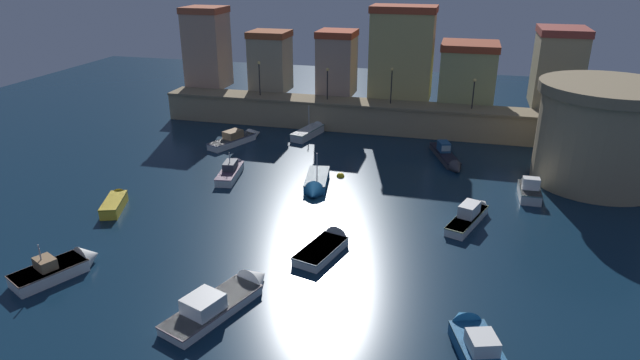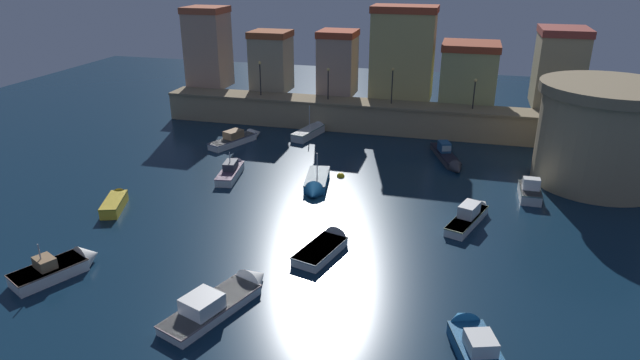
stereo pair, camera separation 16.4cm
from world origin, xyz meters
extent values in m
plane|color=#0C2338|center=(0.00, 0.00, 0.00)|extent=(105.40, 105.40, 0.00)
cube|color=#9E8966|center=(0.00, 19.17, 1.38)|extent=(43.32, 3.22, 2.77)
cube|color=#817053|center=(0.00, 19.17, 2.89)|extent=(43.32, 3.52, 0.24)
cube|color=tan|center=(-19.08, 22.86, 6.94)|extent=(4.33, 4.15, 8.34)
cube|color=#A94F32|center=(-19.08, 22.86, 11.46)|extent=(4.50, 4.31, 0.70)
cube|color=tan|center=(-11.35, 22.73, 5.74)|extent=(4.13, 3.90, 5.94)
cube|color=#9A4A28|center=(-11.35, 22.73, 9.06)|extent=(4.30, 4.05, 0.70)
cube|color=tan|center=(-3.68, 22.83, 5.89)|extent=(3.86, 4.09, 6.23)
cube|color=#AB3F26|center=(-3.68, 22.83, 9.35)|extent=(4.01, 4.26, 0.70)
cube|color=tan|center=(3.37, 22.77, 7.24)|extent=(6.46, 3.98, 8.94)
cube|color=#A54026|center=(3.37, 22.77, 12.06)|extent=(6.72, 4.14, 0.70)
cube|color=#9BA169|center=(10.30, 23.54, 5.45)|extent=(5.60, 5.52, 5.37)
cube|color=#943B24|center=(10.30, 23.54, 8.49)|extent=(5.82, 5.74, 0.70)
cube|color=#998D6B|center=(19.01, 23.57, 6.34)|extent=(4.49, 5.57, 7.13)
cube|color=brown|center=(19.01, 23.57, 10.25)|extent=(4.67, 5.79, 0.70)
cylinder|color=#9E8966|center=(21.02, 9.72, 3.64)|extent=(9.92, 9.92, 7.29)
cylinder|color=#867556|center=(21.02, 9.72, 7.69)|extent=(10.72, 10.72, 0.80)
cylinder|color=black|center=(-11.38, 19.17, 4.68)|extent=(0.12, 0.12, 3.35)
sphere|color=#F9D172|center=(-11.38, 19.17, 6.51)|extent=(0.32, 0.32, 0.32)
cylinder|color=black|center=(-3.82, 19.17, 4.52)|extent=(0.12, 0.12, 3.02)
sphere|color=#F9D172|center=(-3.82, 19.17, 6.18)|extent=(0.32, 0.32, 0.32)
cylinder|color=black|center=(2.89, 19.17, 4.70)|extent=(0.12, 0.12, 3.38)
sphere|color=#F9D172|center=(2.89, 19.17, 6.54)|extent=(0.32, 0.32, 0.32)
cylinder|color=black|center=(11.00, 19.17, 4.36)|extent=(0.12, 0.12, 2.71)
sphere|color=#F9D172|center=(11.00, 19.17, 5.87)|extent=(0.32, 0.32, 0.32)
cube|color=gold|center=(-13.71, -5.03, 0.41)|extent=(2.32, 3.66, 0.82)
cone|color=gold|center=(-14.45, -3.00, 0.41)|extent=(1.41, 1.30, 1.14)
cube|color=olive|center=(-13.71, -5.03, 0.78)|extent=(2.36, 3.73, 0.08)
cube|color=white|center=(2.43, -7.51, 0.28)|extent=(2.75, 4.31, 0.57)
cone|color=white|center=(3.10, -5.11, 0.28)|extent=(1.90, 1.52, 1.66)
cube|color=slate|center=(2.43, -7.51, 0.53)|extent=(2.81, 4.39, 0.08)
cube|color=#195689|center=(11.84, -14.89, 0.36)|extent=(3.00, 4.50, 0.73)
cone|color=#195689|center=(10.99, -12.42, 0.36)|extent=(1.95, 1.64, 1.66)
cube|color=#0D3040|center=(11.84, -14.89, 0.69)|extent=(3.06, 4.59, 0.08)
cube|color=silver|center=(11.85, -14.93, 1.07)|extent=(1.62, 1.69, 0.70)
cube|color=#99B7C6|center=(11.63, -14.28, 1.11)|extent=(1.08, 0.42, 0.42)
cube|color=#333338|center=(8.93, 12.29, 0.27)|extent=(3.07, 5.86, 0.54)
cone|color=#333338|center=(10.10, 8.95, 0.27)|extent=(1.56, 1.71, 1.17)
cube|color=black|center=(8.93, 12.29, 0.50)|extent=(3.13, 5.98, 0.08)
cube|color=navy|center=(8.77, 12.74, 0.97)|extent=(1.32, 1.62, 0.87)
cube|color=#99B7C6|center=(9.00, 12.08, 1.01)|extent=(0.80, 0.33, 0.52)
cube|color=silver|center=(-4.89, 15.23, 0.41)|extent=(2.42, 4.81, 0.81)
cone|color=silver|center=(-4.21, 18.06, 0.41)|extent=(1.58, 1.56, 1.31)
cube|color=#497468|center=(-4.89, 15.23, 0.77)|extent=(2.47, 4.91, 0.08)
cylinder|color=#B2B2B7|center=(-4.82, 15.50, 2.00)|extent=(0.08, 0.08, 2.37)
cube|color=#195689|center=(-0.75, 3.44, 0.36)|extent=(2.33, 4.63, 0.73)
cone|color=#195689|center=(-0.31, 0.69, 0.36)|extent=(1.74, 1.47, 1.57)
cube|color=#0C2536|center=(-0.75, 3.44, 0.69)|extent=(2.37, 4.73, 0.08)
cylinder|color=#B2B2B7|center=(-0.75, 3.46, 1.68)|extent=(0.08, 0.08, 1.91)
cube|color=white|center=(-11.32, 10.90, 0.33)|extent=(3.32, 5.34, 0.67)
cone|color=white|center=(-10.07, 13.89, 0.33)|extent=(1.79, 1.82, 1.36)
cube|color=slate|center=(-11.32, 10.90, 0.63)|extent=(3.39, 5.44, 0.08)
cube|color=olive|center=(-11.25, 11.06, 1.03)|extent=(1.79, 2.09, 0.73)
cube|color=silver|center=(15.60, 4.95, 0.40)|extent=(1.51, 3.23, 0.80)
cone|color=silver|center=(15.58, 6.95, 0.40)|extent=(1.41, 0.92, 1.40)
cube|color=slate|center=(15.60, 4.95, 0.76)|extent=(1.54, 3.29, 0.08)
cube|color=silver|center=(15.60, 4.84, 1.23)|extent=(1.23, 0.81, 0.87)
cube|color=white|center=(-1.48, -14.67, 0.27)|extent=(3.71, 5.95, 0.54)
cone|color=white|center=(-0.29, -11.41, 0.27)|extent=(2.17, 1.93, 1.80)
cube|color=gray|center=(-1.48, -14.67, 0.50)|extent=(3.79, 6.07, 0.08)
cube|color=silver|center=(-1.67, -15.21, 0.94)|extent=(2.13, 2.24, 0.80)
cube|color=white|center=(11.07, -0.92, 0.32)|extent=(2.87, 5.11, 0.63)
cone|color=white|center=(12.12, 2.03, 0.32)|extent=(1.60, 1.72, 1.21)
cube|color=#7A885C|center=(11.07, -0.92, 0.59)|extent=(2.92, 5.21, 0.08)
cube|color=silver|center=(11.15, -0.69, 1.05)|extent=(1.57, 2.02, 0.85)
cube|color=#99B7C6|center=(11.45, 0.14, 1.10)|extent=(0.89, 0.37, 0.51)
cube|color=white|center=(-11.89, -14.01, 0.38)|extent=(3.32, 4.29, 0.75)
cone|color=white|center=(-10.82, -11.82, 0.38)|extent=(2.01, 1.73, 1.70)
cube|color=#806555|center=(-11.89, -14.01, 0.71)|extent=(3.39, 4.37, 0.08)
cube|color=olive|center=(-11.93, -14.10, 1.07)|extent=(1.51, 1.37, 0.64)
cylinder|color=#B2B2B7|center=(-12.00, -14.24, 1.54)|extent=(0.08, 0.08, 1.57)
cube|color=white|center=(-8.11, 2.92, 0.34)|extent=(2.01, 4.54, 0.69)
cone|color=white|center=(-8.53, 5.64, 0.34)|extent=(1.46, 1.41, 1.29)
cube|color=slate|center=(-8.11, 2.92, 0.65)|extent=(2.05, 4.63, 0.08)
cube|color=#333842|center=(-8.15, 3.21, 1.00)|extent=(1.18, 1.77, 0.62)
cylinder|color=#B2B2B7|center=(-8.14, 3.13, 1.41)|extent=(0.08, 0.08, 1.45)
sphere|color=yellow|center=(0.74, 5.49, 0.00)|extent=(0.67, 0.67, 0.67)
camera|label=1|loc=(9.86, -36.07, 17.15)|focal=30.79mm
camera|label=2|loc=(10.02, -36.03, 17.15)|focal=30.79mm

